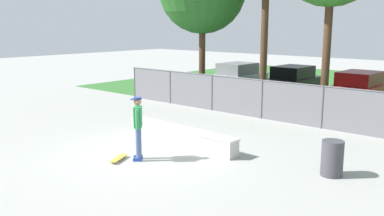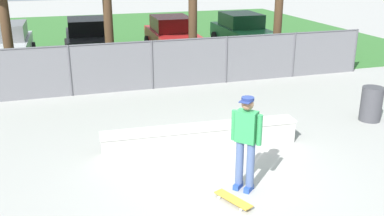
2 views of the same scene
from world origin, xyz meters
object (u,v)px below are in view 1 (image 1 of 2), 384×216
car_red (358,89)px  trash_bin (332,158)px  skateboarder (138,125)px  skateboard (119,158)px  car_black (291,81)px  car_silver (236,77)px  concrete_ledge (180,136)px

car_red → trash_bin: car_red is taller
skateboarder → skateboard: bearing=-133.5°
skateboard → car_black: size_ratio=0.19×
car_silver → skateboard: bearing=-69.4°
concrete_ledge → car_red: size_ratio=1.08×
trash_bin → concrete_ledge: bearing=-175.4°
car_silver → concrete_ledge: bearing=-64.2°
concrete_ledge → skateboard: concrete_ledge is taller
skateboarder → car_red: bearing=81.6°
concrete_ledge → trash_bin: size_ratio=4.89×
skateboard → trash_bin: bearing=28.7°
skateboard → car_black: (-1.48, 13.13, 0.77)m
car_red → trash_bin: size_ratio=4.55×
skateboarder → car_red: (1.81, 12.31, -0.19)m
car_red → trash_bin: (2.92, -9.91, -0.37)m
skateboard → trash_bin: (5.13, 2.81, 0.39)m
concrete_ledge → car_red: (2.02, 10.31, 0.55)m
car_black → car_red: bearing=-6.3°
car_black → car_red: size_ratio=1.00×
concrete_ledge → car_silver: car_silver is taller
skateboard → car_red: bearing=80.2°
skateboard → car_red: car_red is taller
car_black → skateboarder: bearing=-81.6°
skateboarder → trash_bin: (4.73, 2.40, -0.57)m
skateboard → car_silver: bearing=110.6°
concrete_ledge → skateboard: (-0.19, -2.41, -0.21)m
concrete_ledge → skateboarder: (0.21, -2.00, 0.75)m
skateboarder → car_red: 12.44m
skateboard → car_silver: 13.55m
skateboard → trash_bin: size_ratio=0.87×
skateboard → concrete_ledge: bearing=85.6°
skateboard → car_red: 12.93m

